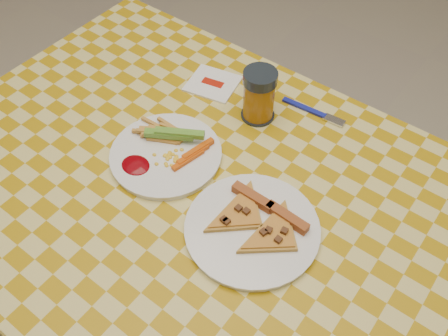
{
  "coord_description": "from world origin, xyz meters",
  "views": [
    {
      "loc": [
        0.41,
        -0.47,
        1.58
      ],
      "look_at": [
        0.0,
        0.06,
        0.78
      ],
      "focal_mm": 40.0,
      "sensor_mm": 36.0,
      "label": 1
    }
  ],
  "objects": [
    {
      "name": "napkin",
      "position": [
        -0.19,
        0.27,
        0.76
      ],
      "size": [
        0.14,
        0.13,
        0.01
      ],
      "rotation": [
        0.0,
        0.0,
        0.21
      ],
      "color": "white",
      "rests_on": "table"
    },
    {
      "name": "fries_veggies",
      "position": [
        -0.13,
        0.04,
        0.78
      ],
      "size": [
        0.2,
        0.18,
        0.04
      ],
      "color": "gold",
      "rests_on": "plate_left"
    },
    {
      "name": "drink_glass",
      "position": [
        -0.04,
        0.25,
        0.82
      ],
      "size": [
        0.08,
        0.08,
        0.13
      ],
      "color": "black",
      "rests_on": "table"
    },
    {
      "name": "plate_left",
      "position": [
        -0.13,
        0.02,
        0.76
      ],
      "size": [
        0.29,
        0.29,
        0.01
      ],
      "primitive_type": "cylinder",
      "rotation": [
        0.0,
        0.0,
        -0.26
      ],
      "color": "white",
      "rests_on": "table"
    },
    {
      "name": "fork",
      "position": [
        0.06,
        0.34,
        0.76
      ],
      "size": [
        0.16,
        0.03,
        0.01
      ],
      "rotation": [
        0.0,
        0.0,
        0.07
      ],
      "color": "#151D95",
      "rests_on": "table"
    },
    {
      "name": "pizza_slices",
      "position": [
        0.14,
        -0.01,
        0.78
      ],
      "size": [
        0.2,
        0.18,
        0.02
      ],
      "color": "gold",
      "rests_on": "plate_right"
    },
    {
      "name": "plate_right",
      "position": [
        0.13,
        -0.02,
        0.76
      ],
      "size": [
        0.28,
        0.28,
        0.01
      ],
      "primitive_type": "cylinder",
      "rotation": [
        0.0,
        0.0,
        -0.08
      ],
      "color": "white",
      "rests_on": "table"
    },
    {
      "name": "table",
      "position": [
        0.0,
        0.0,
        0.68
      ],
      "size": [
        1.28,
        0.88,
        0.76
      ],
      "color": "silver",
      "rests_on": "ground"
    },
    {
      "name": "ground",
      "position": [
        0.0,
        0.0,
        0.0
      ],
      "size": [
        8.0,
        8.0,
        0.0
      ],
      "primitive_type": "plane",
      "color": "#C2B49C",
      "rests_on": "ground"
    }
  ]
}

